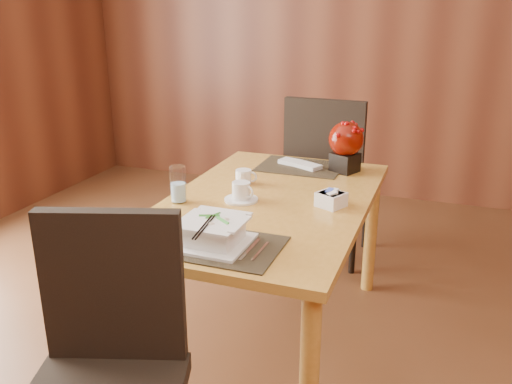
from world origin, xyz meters
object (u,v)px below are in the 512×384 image
(far_chair, at_px, (328,172))
(dining_table, at_px, (268,219))
(creamer_jug, at_px, (243,177))
(near_chair, at_px, (107,360))
(bread_plate, at_px, (139,228))
(soup_setting, at_px, (214,233))
(sugar_caddy, at_px, (331,199))
(coffee_cup, at_px, (241,193))
(water_glass, at_px, (178,184))
(berry_decor, at_px, (346,144))

(far_chair, bearing_deg, dining_table, 88.00)
(creamer_jug, xyz_separation_m, near_chair, (0.03, -1.24, -0.22))
(near_chair, bearing_deg, bread_plate, 92.81)
(creamer_jug, bearing_deg, soup_setting, -82.87)
(dining_table, bearing_deg, near_chair, -98.24)
(sugar_caddy, bearing_deg, far_chair, 103.42)
(coffee_cup, relative_size, water_glass, 0.92)
(berry_decor, bearing_deg, near_chair, -103.80)
(creamer_jug, relative_size, berry_decor, 0.37)
(dining_table, distance_m, berry_decor, 0.65)
(near_chair, distance_m, far_chair, 2.05)
(creamer_jug, xyz_separation_m, bread_plate, (-0.18, -0.68, -0.03))
(water_glass, bearing_deg, bread_plate, -90.42)
(bread_plate, distance_m, far_chair, 1.55)
(soup_setting, relative_size, berry_decor, 0.96)
(near_chair, bearing_deg, dining_table, 63.50)
(soup_setting, height_order, creamer_jug, soup_setting)
(water_glass, relative_size, sugar_caddy, 1.57)
(coffee_cup, height_order, creamer_jug, coffee_cup)
(sugar_caddy, xyz_separation_m, far_chair, (-0.23, 0.97, -0.17))
(near_chair, bearing_deg, creamer_jug, 73.31)
(berry_decor, bearing_deg, creamer_jug, -138.62)
(water_glass, bearing_deg, dining_table, 25.45)
(soup_setting, bearing_deg, creamer_jug, 103.65)
(sugar_caddy, distance_m, berry_decor, 0.56)
(creamer_jug, height_order, bread_plate, creamer_jug)
(water_glass, height_order, far_chair, far_chair)
(creamer_jug, height_order, far_chair, far_chair)
(dining_table, distance_m, near_chair, 1.08)
(water_glass, xyz_separation_m, near_chair, (0.21, -0.89, -0.26))
(bread_plate, bearing_deg, far_chair, 73.80)
(water_glass, bearing_deg, far_chair, 69.56)
(sugar_caddy, xyz_separation_m, bread_plate, (-0.66, -0.52, -0.03))
(coffee_cup, bearing_deg, dining_table, 28.73)
(sugar_caddy, height_order, bread_plate, sugar_caddy)
(water_glass, xyz_separation_m, bread_plate, (-0.00, -0.33, -0.08))
(dining_table, distance_m, far_chair, 0.98)
(water_glass, bearing_deg, coffee_cup, 24.01)
(soup_setting, distance_m, sugar_caddy, 0.64)
(sugar_caddy, bearing_deg, coffee_cup, -170.46)
(coffee_cup, bearing_deg, creamer_jug, 108.94)
(sugar_caddy, distance_m, far_chair, 1.01)
(sugar_caddy, bearing_deg, water_glass, -164.53)
(sugar_caddy, distance_m, bread_plate, 0.84)
(sugar_caddy, relative_size, berry_decor, 0.40)
(creamer_jug, height_order, sugar_caddy, creamer_jug)
(dining_table, distance_m, bread_plate, 0.64)
(near_chair, bearing_deg, coffee_cup, 69.16)
(berry_decor, bearing_deg, far_chair, 113.31)
(berry_decor, height_order, far_chair, far_chair)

